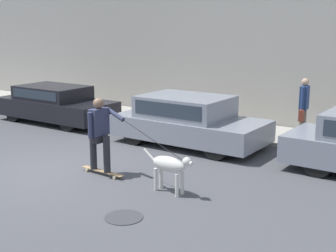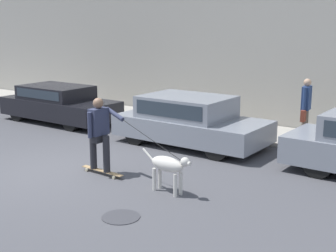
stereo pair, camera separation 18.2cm
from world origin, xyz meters
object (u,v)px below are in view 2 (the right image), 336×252
parked_car_1 (190,121)px  dog (168,166)px  skateboarder (100,131)px  parked_car_0 (59,104)px  pedestrian_with_bag (306,107)px

parked_car_1 → dog: 3.59m
parked_car_1 → skateboarder: size_ratio=1.44×
parked_car_1 → dog: parked_car_1 is taller
parked_car_0 → pedestrian_with_bag: (7.49, 1.64, 0.44)m
parked_car_0 → skateboarder: skateboarder is taller
parked_car_0 → dog: parked_car_0 is taller
parked_car_1 → skateboarder: (-0.21, -3.14, 0.29)m
skateboarder → parked_car_0: bearing=149.4°
dog → skateboarder: (-1.82, 0.07, 0.40)m
dog → pedestrian_with_bag: size_ratio=0.73×
dog → skateboarder: bearing=-176.2°
parked_car_0 → dog: size_ratio=3.34×
parked_car_0 → dog: 7.37m
parked_car_0 → pedestrian_with_bag: 7.68m
parked_car_0 → skateboarder: 5.76m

